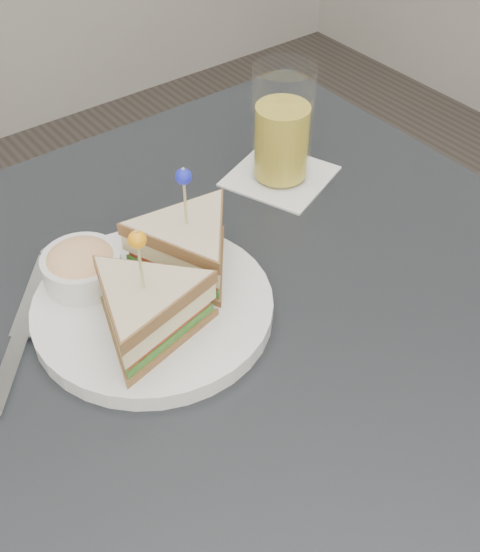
% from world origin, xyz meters
% --- Properties ---
extents(table, '(0.80, 0.80, 0.75)m').
position_xyz_m(table, '(0.00, 0.00, 0.67)').
color(table, black).
rests_on(table, ground).
extents(plate_meal, '(0.30, 0.30, 0.14)m').
position_xyz_m(plate_meal, '(-0.05, 0.06, 0.79)').
color(plate_meal, white).
rests_on(plate_meal, table).
extents(cutlery_knife, '(0.16, 0.19, 0.01)m').
position_xyz_m(cutlery_knife, '(-0.18, 0.12, 0.75)').
color(cutlery_knife, silver).
rests_on(cutlery_knife, table).
extents(drink_set, '(0.15, 0.15, 0.15)m').
position_xyz_m(drink_set, '(0.19, 0.17, 0.82)').
color(drink_set, white).
rests_on(drink_set, table).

